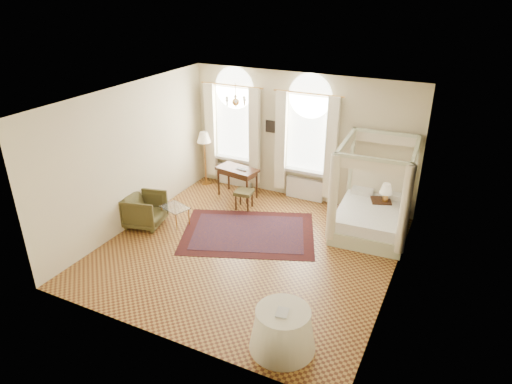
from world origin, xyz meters
TOP-DOWN VIEW (x-y plane):
  - ground at (0.00, 0.00)m, footprint 6.00×6.00m
  - room_walls at (0.00, 0.00)m, footprint 6.00×6.00m
  - window_left at (-1.90, 2.87)m, footprint 1.62×0.27m
  - window_right at (0.20, 2.87)m, footprint 1.62×0.27m
  - chandelier at (-0.90, 1.20)m, footprint 0.51×0.45m
  - wall_pictures at (0.09, 2.97)m, footprint 2.54×0.03m
  - canopy_bed at (2.19, 1.92)m, footprint 1.76×2.10m
  - nightstand at (2.27, 2.42)m, footprint 0.56×0.53m
  - nightstand_lamp at (2.37, 2.38)m, footprint 0.30×0.30m
  - writing_desk at (-1.48, 2.28)m, footprint 1.16×0.73m
  - laptop at (-1.33, 2.29)m, footprint 0.34×0.24m
  - stool at (-1.00, 1.72)m, footprint 0.48×0.48m
  - armchair at (-2.70, -0.09)m, footprint 1.04×1.02m
  - coffee_table at (-2.10, 0.28)m, footprint 0.76×0.64m
  - floor_lamp at (-2.70, 2.64)m, footprint 0.40×0.40m
  - oriental_rug at (-0.33, 0.64)m, footprint 3.58×3.11m
  - side_table at (1.79, -2.34)m, footprint 1.06×1.06m
  - book at (1.71, -2.41)m, footprint 0.23×0.28m

SIDE VIEW (x-z plane):
  - ground at x=0.00m, z-range 0.00..0.00m
  - oriental_rug at x=-0.33m, z-range 0.00..0.01m
  - nightstand at x=2.27m, z-range 0.00..0.64m
  - side_table at x=1.79m, z-range -0.01..0.72m
  - armchair at x=-2.70m, z-range 0.00..0.79m
  - coffee_table at x=-2.10m, z-range 0.18..0.62m
  - stool at x=-1.00m, z-range 0.16..0.66m
  - canopy_bed at x=2.19m, z-range -0.59..1.58m
  - writing_desk at x=-1.48m, z-range 0.29..1.10m
  - book at x=1.71m, z-range 0.72..0.75m
  - laptop at x=-1.33m, z-range 0.81..0.84m
  - nightstand_lamp at x=2.37m, z-range 0.71..1.14m
  - floor_lamp at x=-2.70m, z-range 0.54..2.08m
  - window_left at x=-1.90m, z-range -0.16..3.13m
  - window_right at x=0.20m, z-range -0.16..3.13m
  - wall_pictures at x=0.09m, z-range 1.70..2.09m
  - room_walls at x=0.00m, z-range -1.02..4.98m
  - chandelier at x=-0.90m, z-range 2.66..3.16m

